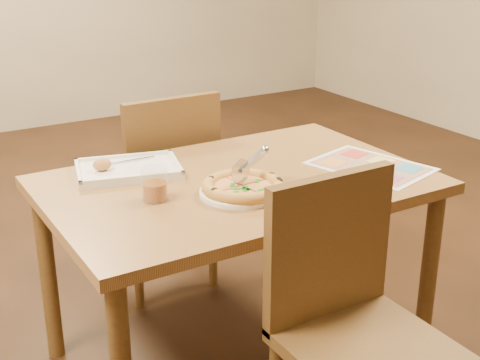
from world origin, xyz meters
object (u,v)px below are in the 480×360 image
pizza (243,187)px  glass_tumbler (155,186)px  chair_near (347,296)px  chair_far (165,170)px  pizza_cutter (249,165)px  menu (371,166)px  dining_table (237,202)px  plate (240,192)px  appetizer_tray (126,170)px

pizza → glass_tumbler: size_ratio=2.48×
chair_near → glass_tumbler: bearing=118.8°
chair_far → pizza_cutter: bearing=88.6°
pizza_cutter → menu: (0.50, -0.03, -0.09)m
pizza → glass_tumbler: (-0.26, 0.10, 0.02)m
dining_table → pizza_cutter: 0.20m
plate → appetizer_tray: appetizer_tray is taller
dining_table → chair_far: size_ratio=2.77×
chair_near → plate: bearing=97.4°
plate → glass_tumbler: size_ratio=2.45×
chair_far → menu: 0.89m
chair_far → appetizer_tray: size_ratio=1.16×
appetizer_tray → menu: 0.88m
chair_near → pizza_cutter: (-0.02, 0.50, 0.24)m
pizza → appetizer_tray: bearing=123.4°
dining_table → chair_near: size_ratio=2.77×
chair_far → chair_near: bearing=90.0°
dining_table → menu: menu is taller
chair_near → pizza: 0.51m
pizza_cutter → menu: bearing=-20.4°
pizza → menu: bearing=-1.0°
chair_far → plate: (-0.06, -0.72, 0.16)m
chair_near → dining_table: bearing=90.0°
pizza_cutter → glass_tumbler: (-0.30, 0.08, -0.04)m
pizza_cutter → appetizer_tray: bearing=112.8°
appetizer_tray → dining_table: bearing=-39.6°
pizza → pizza_cutter: pizza_cutter is taller
dining_table → pizza_cutter: (-0.02, -0.10, 0.17)m
pizza_cutter → appetizer_tray: pizza_cutter is taller
chair_far → appetizer_tray: (-0.31, -0.35, 0.17)m
glass_tumbler → pizza_cutter: bearing=-14.6°
glass_tumbler → menu: (0.80, -0.11, -0.04)m
pizza_cutter → glass_tumbler: 0.31m
plate → dining_table: bearing=62.8°
dining_table → pizza_cutter: bearing=-99.3°
plate → glass_tumbler: bearing=158.9°
pizza → menu: size_ratio=0.66×
appetizer_tray → plate: bearing=-57.0°
chair_near → pizza_cutter: bearing=91.9°
plate → pizza: 0.02m
dining_table → menu: 0.51m
pizza → menu: (0.54, -0.01, -0.02)m
pizza → glass_tumbler: bearing=158.4°
menu → chair_near: bearing=-135.9°
appetizer_tray → glass_tumbler: (-0.01, -0.28, 0.03)m
appetizer_tray → chair_near: bearing=-70.3°
plate → pizza: (0.01, -0.01, 0.02)m
chair_far → pizza_cutter: size_ratio=2.88×
appetizer_tray → menu: size_ratio=1.00×
menu → pizza_cutter: bearing=176.1°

